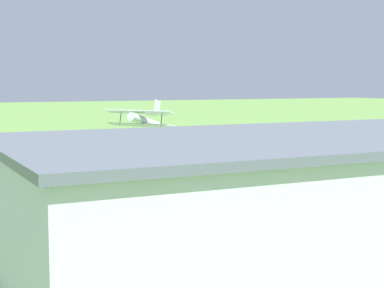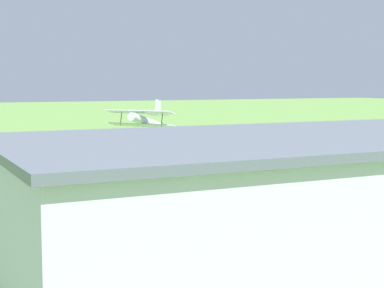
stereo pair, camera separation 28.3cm
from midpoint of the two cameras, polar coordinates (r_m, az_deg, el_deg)
name	(u,v)px [view 1 (the left image)]	position (r m, az deg, el deg)	size (l,w,h in m)	color
ground_plane	(124,161)	(65.67, -6.42, -1.60)	(400.00, 400.00, 0.00)	#608C42
hangar	(375,191)	(31.82, 16.42, -4.19)	(36.60, 14.93, 6.03)	silver
biplane	(144,121)	(64.56, -4.60, 2.16)	(7.40, 7.37, 3.97)	silver
person_beside_truck	(380,172)	(54.64, 16.90, -2.50)	(0.53, 0.53, 1.56)	beige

